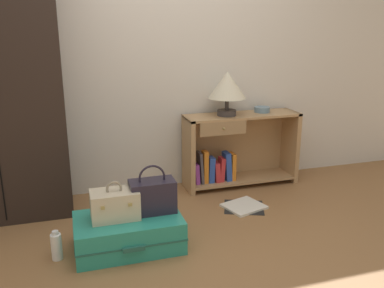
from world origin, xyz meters
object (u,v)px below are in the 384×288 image
object	(u,v)px
handbag	(152,196)
bottle	(56,246)
train_case	(115,204)
open_book_on_floor	(244,206)
suitcase_large	(128,232)
table_lamp	(227,86)
bookshelf	(235,150)
bowl	(262,109)

from	to	relation	value
handbag	bottle	distance (m)	0.69
train_case	open_book_on_floor	world-z (taller)	train_case
train_case	suitcase_large	bearing A→B (deg)	-11.34
handbag	bottle	xyz separation A→B (m)	(-0.64, -0.05, -0.25)
suitcase_large	train_case	xyz separation A→B (m)	(-0.08, 0.02, 0.21)
suitcase_large	bottle	xyz separation A→B (m)	(-0.47, -0.01, -0.02)
table_lamp	train_case	size ratio (longest dim) A/B	1.25
bookshelf	bottle	world-z (taller)	bookshelf
table_lamp	train_case	bearing A→B (deg)	-143.07
suitcase_large	train_case	size ratio (longest dim) A/B	2.28
bottle	table_lamp	bearing A→B (deg)	29.89
handbag	bottle	world-z (taller)	handbag
bowl	suitcase_large	xyz separation A→B (m)	(-1.41, -0.90, -0.59)
suitcase_large	handbag	size ratio (longest dim) A/B	2.12
table_lamp	bowl	distance (m)	0.44
handbag	open_book_on_floor	distance (m)	0.95
train_case	bottle	world-z (taller)	train_case
bookshelf	train_case	distance (m)	1.50
bookshelf	suitcase_large	world-z (taller)	bookshelf
bottle	bowl	bearing A→B (deg)	25.80
train_case	bookshelf	bearing A→B (deg)	35.37
bowl	handbag	xyz separation A→B (m)	(-1.23, -0.86, -0.36)
bowl	handbag	bearing A→B (deg)	-145.09
table_lamp	bottle	world-z (taller)	table_lamp
bookshelf	table_lamp	size ratio (longest dim) A/B	2.72
bookshelf	bowl	distance (m)	0.46
bowl	table_lamp	bearing A→B (deg)	-173.57
table_lamp	open_book_on_floor	size ratio (longest dim) A/B	0.97
bookshelf	suitcase_large	size ratio (longest dim) A/B	1.49
bookshelf	open_book_on_floor	world-z (taller)	bookshelf
table_lamp	bottle	distance (m)	1.93
handbag	train_case	bearing A→B (deg)	-174.83
bookshelf	bowl	world-z (taller)	bowl
train_case	handbag	bearing A→B (deg)	5.17
bookshelf	bottle	size ratio (longest dim) A/B	5.36
table_lamp	train_case	distance (m)	1.52
bowl	open_book_on_floor	size ratio (longest dim) A/B	0.36
bookshelf	train_case	xyz separation A→B (m)	(-1.22, -0.87, -0.01)
train_case	open_book_on_floor	distance (m)	1.18
suitcase_large	handbag	world-z (taller)	handbag
suitcase_large	handbag	bearing A→B (deg)	12.31
open_book_on_floor	table_lamp	bearing A→B (deg)	87.05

